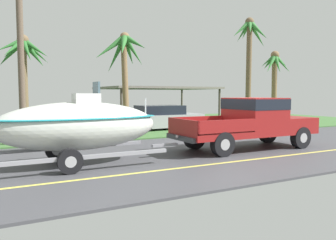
{
  "coord_description": "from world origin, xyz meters",
  "views": [
    {
      "loc": [
        -8.07,
        -9.7,
        2.01
      ],
      "look_at": [
        -2.22,
        1.38,
        1.05
      ],
      "focal_mm": 36.3,
      "sensor_mm": 36.0,
      "label": 1
    }
  ],
  "objects_px": {
    "pickup_truck_towing": "(253,120)",
    "utility_pole": "(21,49)",
    "palm_tree_near_right": "(124,57)",
    "parked_sedan_near": "(162,118)",
    "palm_tree_far_left": "(23,58)",
    "boat_on_trailer": "(78,126)",
    "carport_awning": "(157,89)",
    "palm_tree_near_left": "(274,70)",
    "palm_tree_mid": "(250,46)"
  },
  "relations": [
    {
      "from": "parked_sedan_near",
      "to": "utility_pole",
      "type": "xyz_separation_m",
      "value": [
        -7.46,
        -2.85,
        3.03
      ]
    },
    {
      "from": "parked_sedan_near",
      "to": "utility_pole",
      "type": "height_order",
      "value": "utility_pole"
    },
    {
      "from": "boat_on_trailer",
      "to": "carport_awning",
      "type": "height_order",
      "value": "carport_awning"
    },
    {
      "from": "boat_on_trailer",
      "to": "palm_tree_near_right",
      "type": "xyz_separation_m",
      "value": [
        4.06,
        7.09,
        2.82
      ]
    },
    {
      "from": "pickup_truck_towing",
      "to": "parked_sedan_near",
      "type": "height_order",
      "value": "pickup_truck_towing"
    },
    {
      "from": "boat_on_trailer",
      "to": "utility_pole",
      "type": "bearing_deg",
      "value": 103.13
    },
    {
      "from": "pickup_truck_towing",
      "to": "palm_tree_near_right",
      "type": "xyz_separation_m",
      "value": [
        -2.4,
        7.09,
        2.9
      ]
    },
    {
      "from": "parked_sedan_near",
      "to": "palm_tree_far_left",
      "type": "height_order",
      "value": "palm_tree_far_left"
    },
    {
      "from": "pickup_truck_towing",
      "to": "utility_pole",
      "type": "relative_size",
      "value": 0.8
    },
    {
      "from": "boat_on_trailer",
      "to": "carport_awning",
      "type": "bearing_deg",
      "value": 55.16
    },
    {
      "from": "pickup_truck_towing",
      "to": "palm_tree_far_left",
      "type": "relative_size",
      "value": 1.13
    },
    {
      "from": "palm_tree_near_right",
      "to": "palm_tree_near_left",
      "type": "bearing_deg",
      "value": 13.19
    },
    {
      "from": "pickup_truck_towing",
      "to": "utility_pole",
      "type": "xyz_separation_m",
      "value": [
        -7.51,
        4.51,
        2.66
      ]
    },
    {
      "from": "carport_awning",
      "to": "palm_tree_near_left",
      "type": "distance_m",
      "value": 9.84
    },
    {
      "from": "palm_tree_near_left",
      "to": "palm_tree_far_left",
      "type": "distance_m",
      "value": 18.39
    },
    {
      "from": "boat_on_trailer",
      "to": "palm_tree_near_right",
      "type": "bearing_deg",
      "value": 60.19
    },
    {
      "from": "pickup_truck_towing",
      "to": "boat_on_trailer",
      "type": "xyz_separation_m",
      "value": [
        -6.46,
        0.0,
        0.09
      ]
    },
    {
      "from": "pickup_truck_towing",
      "to": "utility_pole",
      "type": "bearing_deg",
      "value": 149.0
    },
    {
      "from": "boat_on_trailer",
      "to": "carport_awning",
      "type": "xyz_separation_m",
      "value": [
        8.2,
        11.79,
        1.26
      ]
    },
    {
      "from": "palm_tree_near_right",
      "to": "palm_tree_mid",
      "type": "relative_size",
      "value": 0.72
    },
    {
      "from": "pickup_truck_towing",
      "to": "parked_sedan_near",
      "type": "distance_m",
      "value": 7.38
    },
    {
      "from": "palm_tree_near_left",
      "to": "palm_tree_far_left",
      "type": "height_order",
      "value": "palm_tree_near_left"
    },
    {
      "from": "utility_pole",
      "to": "parked_sedan_near",
      "type": "bearing_deg",
      "value": 20.93
    },
    {
      "from": "boat_on_trailer",
      "to": "palm_tree_near_right",
      "type": "relative_size",
      "value": 1.12
    },
    {
      "from": "boat_on_trailer",
      "to": "palm_tree_far_left",
      "type": "relative_size",
      "value": 1.15
    },
    {
      "from": "utility_pole",
      "to": "palm_tree_near_left",
      "type": "bearing_deg",
      "value": 17.09
    },
    {
      "from": "palm_tree_mid",
      "to": "palm_tree_far_left",
      "type": "distance_m",
      "value": 14.48
    },
    {
      "from": "boat_on_trailer",
      "to": "palm_tree_far_left",
      "type": "bearing_deg",
      "value": 93.38
    },
    {
      "from": "palm_tree_far_left",
      "to": "palm_tree_near_right",
      "type": "bearing_deg",
      "value": -25.57
    },
    {
      "from": "parked_sedan_near",
      "to": "boat_on_trailer",
      "type": "bearing_deg",
      "value": -131.03
    },
    {
      "from": "parked_sedan_near",
      "to": "palm_tree_far_left",
      "type": "xyz_separation_m",
      "value": [
        -6.96,
        1.93,
        3.15
      ]
    },
    {
      "from": "palm_tree_mid",
      "to": "palm_tree_near_right",
      "type": "bearing_deg",
      "value": -170.66
    },
    {
      "from": "palm_tree_far_left",
      "to": "utility_pole",
      "type": "xyz_separation_m",
      "value": [
        -0.5,
        -4.78,
        -0.12
      ]
    },
    {
      "from": "boat_on_trailer",
      "to": "palm_tree_near_left",
      "type": "xyz_separation_m",
      "value": [
        17.81,
        10.31,
        2.79
      ]
    },
    {
      "from": "parked_sedan_near",
      "to": "pickup_truck_towing",
      "type": "bearing_deg",
      "value": -89.62
    },
    {
      "from": "boat_on_trailer",
      "to": "parked_sedan_near",
      "type": "distance_m",
      "value": 9.78
    },
    {
      "from": "parked_sedan_near",
      "to": "utility_pole",
      "type": "relative_size",
      "value": 0.61
    },
    {
      "from": "pickup_truck_towing",
      "to": "palm_tree_near_right",
      "type": "relative_size",
      "value": 1.1
    },
    {
      "from": "palm_tree_near_left",
      "to": "palm_tree_near_right",
      "type": "distance_m",
      "value": 14.12
    },
    {
      "from": "utility_pole",
      "to": "pickup_truck_towing",
      "type": "bearing_deg",
      "value": -31.0
    },
    {
      "from": "palm_tree_near_left",
      "to": "parked_sedan_near",
      "type": "bearing_deg",
      "value": -165.52
    },
    {
      "from": "carport_awning",
      "to": "parked_sedan_near",
      "type": "bearing_deg",
      "value": -112.08
    },
    {
      "from": "pickup_truck_towing",
      "to": "palm_tree_far_left",
      "type": "distance_m",
      "value": 11.97
    },
    {
      "from": "pickup_truck_towing",
      "to": "palm_tree_near_left",
      "type": "xyz_separation_m",
      "value": [
        11.35,
        10.31,
        2.87
      ]
    },
    {
      "from": "carport_awning",
      "to": "palm_tree_near_right",
      "type": "distance_m",
      "value": 6.45
    },
    {
      "from": "pickup_truck_towing",
      "to": "palm_tree_mid",
      "type": "xyz_separation_m",
      "value": [
        7.38,
        8.7,
        4.28
      ]
    },
    {
      "from": "palm_tree_near_left",
      "to": "palm_tree_near_right",
      "type": "xyz_separation_m",
      "value": [
        -13.75,
        -3.22,
        0.03
      ]
    },
    {
      "from": "parked_sedan_near",
      "to": "carport_awning",
      "type": "distance_m",
      "value": 5.07
    },
    {
      "from": "parked_sedan_near",
      "to": "palm_tree_far_left",
      "type": "bearing_deg",
      "value": 164.51
    },
    {
      "from": "carport_awning",
      "to": "palm_tree_mid",
      "type": "xyz_separation_m",
      "value": [
        5.64,
        -3.09,
        2.93
      ]
    }
  ]
}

